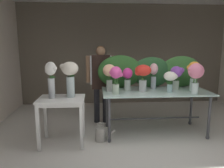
{
  "coord_description": "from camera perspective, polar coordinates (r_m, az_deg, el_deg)",
  "views": [
    {
      "loc": [
        -0.78,
        -2.4,
        1.65
      ],
      "look_at": [
        -0.51,
        1.25,
        0.99
      ],
      "focal_mm": 34.6,
      "sensor_mm": 36.0,
      "label": 1
    }
  ],
  "objects": [
    {
      "name": "side_table_white",
      "position": [
        3.67,
        -13.17,
        -5.28
      ],
      "size": [
        0.75,
        0.58,
        0.79
      ],
      "color": "white",
      "rests_on": "ground"
    },
    {
      "name": "watering_can",
      "position": [
        3.86,
        -2.99,
        -13.03
      ],
      "size": [
        0.35,
        0.18,
        0.34
      ],
      "color": "#B7B2A8",
      "rests_on": "ground"
    },
    {
      "name": "vase_white_roses_tall",
      "position": [
        3.6,
        -15.79,
        1.81
      ],
      "size": [
        0.2,
        0.18,
        0.6
      ],
      "color": "silver",
      "rests_on": "side_table_white"
    },
    {
      "name": "vase_ivory_stock",
      "position": [
        3.96,
        15.16,
        1.45
      ],
      "size": [
        0.24,
        0.23,
        0.37
      ],
      "color": "silver",
      "rests_on": "display_table_glass"
    },
    {
      "name": "vase_sunset_peonies",
      "position": [
        4.24,
        20.86,
        2.79
      ],
      "size": [
        0.28,
        0.22,
        0.54
      ],
      "color": "silver",
      "rests_on": "display_table_glass"
    },
    {
      "name": "vase_rosy_roses",
      "position": [
        3.91,
        21.22,
        2.43
      ],
      "size": [
        0.28,
        0.26,
        0.53
      ],
      "color": "silver",
      "rests_on": "display_table_glass"
    },
    {
      "name": "vase_scarlet_anemones",
      "position": [
        3.9,
        8.18,
        2.63
      ],
      "size": [
        0.29,
        0.29,
        0.49
      ],
      "color": "silver",
      "rests_on": "display_table_glass"
    },
    {
      "name": "florist",
      "position": [
        4.53,
        -2.96,
        2.13
      ],
      "size": [
        0.62,
        0.24,
        1.63
      ],
      "color": "#232328",
      "rests_on": "ground"
    },
    {
      "name": "ground_plane",
      "position": [
        4.63,
        5.83,
        -10.68
      ],
      "size": [
        8.16,
        8.16,
        0.0
      ],
      "primitive_type": "plane",
      "color": "silver"
    },
    {
      "name": "foliage_backdrop",
      "position": [
        4.34,
        9.22,
        3.21
      ],
      "size": [
        2.1,
        0.32,
        0.64
      ],
      "color": "#2D6028",
      "rests_on": "display_table_glass"
    },
    {
      "name": "vase_magenta_freesia",
      "position": [
        3.99,
        4.08,
        1.69
      ],
      "size": [
        0.18,
        0.18,
        0.42
      ],
      "color": "silver",
      "rests_on": "display_table_glass"
    },
    {
      "name": "vase_fuchsia_dahlias",
      "position": [
        3.65,
        1.03,
        1.79
      ],
      "size": [
        0.23,
        0.2,
        0.48
      ],
      "color": "silver",
      "rests_on": "display_table_glass"
    },
    {
      "name": "vase_violet_snapdragons",
      "position": [
        4.26,
        16.72,
        2.36
      ],
      "size": [
        0.26,
        0.23,
        0.44
      ],
      "color": "silver",
      "rests_on": "display_table_glass"
    },
    {
      "name": "vase_peach_lilies",
      "position": [
        3.88,
        -0.74,
        2.68
      ],
      "size": [
        0.23,
        0.23,
        0.5
      ],
      "color": "silver",
      "rests_on": "display_table_glass"
    },
    {
      "name": "display_table_glass",
      "position": [
        4.11,
        11.28,
        -3.35
      ],
      "size": [
        1.96,
        0.93,
        0.82
      ],
      "color": "silver",
      "rests_on": "ground"
    },
    {
      "name": "wall_back",
      "position": [
        6.17,
        3.05,
        7.7
      ],
      "size": [
        5.83,
        0.12,
        2.76
      ],
      "primitive_type": "cube",
      "color": "#706656",
      "rests_on": "ground"
    },
    {
      "name": "vase_cream_lisianthus_tall",
      "position": [
        3.61,
        -11.04,
        2.35
      ],
      "size": [
        0.3,
        0.27,
        0.59
      ],
      "color": "silver",
      "rests_on": "side_table_white"
    },
    {
      "name": "vase_blush_hydrangea",
      "position": [
        4.2,
        10.98,
        2.59
      ],
      "size": [
        0.17,
        0.16,
        0.49
      ],
      "color": "silver",
      "rests_on": "display_table_glass"
    }
  ]
}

